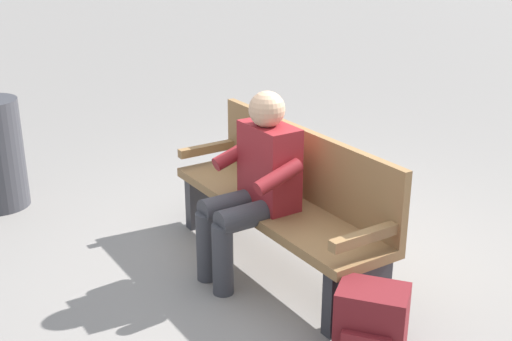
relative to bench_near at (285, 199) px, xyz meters
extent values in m
plane|color=gray|center=(0.00, 0.07, -0.46)|extent=(40.00, 40.00, 0.00)
cube|color=olive|center=(0.00, 0.07, -0.04)|extent=(1.82, 0.55, 0.06)
cube|color=olive|center=(-0.01, -0.14, 0.22)|extent=(1.80, 0.12, 0.45)
cube|color=olive|center=(-0.85, 0.10, 0.11)|extent=(0.08, 0.48, 0.06)
cube|color=olive|center=(0.85, 0.04, 0.11)|extent=(0.08, 0.48, 0.06)
cube|color=#2D2D33|center=(-0.80, 0.10, -0.26)|extent=(0.10, 0.43, 0.39)
cube|color=#2D2D33|center=(0.80, 0.04, -0.26)|extent=(0.10, 0.43, 0.39)
cube|color=maroon|center=(0.00, 0.12, 0.25)|extent=(0.41, 0.23, 0.52)
sphere|color=tan|center=(0.00, 0.14, 0.61)|extent=(0.22, 0.22, 0.22)
cylinder|color=#38383D|center=(-0.09, 0.33, 0.01)|extent=(0.17, 0.43, 0.15)
cylinder|color=#38383D|center=(0.11, 0.33, 0.01)|extent=(0.17, 0.43, 0.15)
cylinder|color=#38383D|center=(-0.09, 0.52, -0.23)|extent=(0.13, 0.13, 0.45)
cylinder|color=#38383D|center=(0.11, 0.52, -0.23)|extent=(0.13, 0.13, 0.45)
cylinder|color=maroon|center=(-0.24, 0.23, 0.28)|extent=(0.10, 0.32, 0.18)
cylinder|color=maroon|center=(0.24, 0.21, 0.28)|extent=(0.10, 0.32, 0.18)
cube|color=maroon|center=(-1.07, 0.26, -0.25)|extent=(0.43, 0.41, 0.41)
camera|label=1|loc=(-3.05, 2.36, 1.64)|focal=46.24mm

